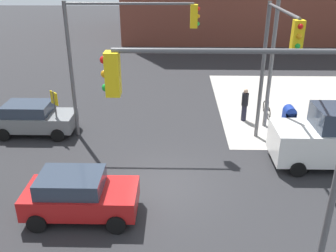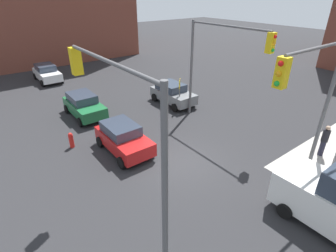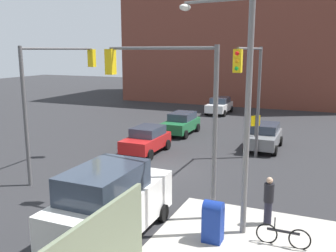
# 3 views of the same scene
# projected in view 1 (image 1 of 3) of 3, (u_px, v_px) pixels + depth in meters

# --- Properties ---
(ground_plane) EXTENTS (120.00, 120.00, 0.00)m
(ground_plane) POSITION_uv_depth(u_px,v_px,m) (164.00, 184.00, 14.84)
(ground_plane) COLOR #28282B
(sidewalk_corner) EXTENTS (12.00, 12.00, 0.01)m
(sidewalk_corner) POSITION_uv_depth(u_px,v_px,m) (315.00, 105.00, 22.85)
(sidewalk_corner) COLOR #ADA89E
(sidewalk_corner) RESTS_ON ground
(traffic_signal_nw_corner) EXTENTS (6.08, 0.36, 6.50)m
(traffic_signal_nw_corner) POSITION_uv_depth(u_px,v_px,m) (119.00, 43.00, 17.06)
(traffic_signal_nw_corner) COLOR #59595B
(traffic_signal_nw_corner) RESTS_ON ground
(traffic_signal_se_corner) EXTENTS (5.82, 0.36, 6.50)m
(traffic_signal_se_corner) POSITION_uv_depth(u_px,v_px,m) (253.00, 124.00, 8.78)
(traffic_signal_se_corner) COLOR #59595B
(traffic_signal_se_corner) RESTS_ON ground
(traffic_signal_ne_corner) EXTENTS (0.36, 4.71, 6.50)m
(traffic_signal_ne_corner) POSITION_uv_depth(u_px,v_px,m) (275.00, 55.00, 15.35)
(traffic_signal_ne_corner) COLOR #59595B
(traffic_signal_ne_corner) RESTS_ON ground
(street_lamp_corner) EXTENTS (0.73, 2.65, 8.00)m
(street_lamp_corner) POSITION_uv_depth(u_px,v_px,m) (275.00, 39.00, 17.75)
(street_lamp_corner) COLOR slate
(street_lamp_corner) RESTS_ON ground
(warning_sign_two_way) EXTENTS (0.48, 0.48, 2.40)m
(warning_sign_two_way) POSITION_uv_depth(u_px,v_px,m) (55.00, 106.00, 18.13)
(warning_sign_two_way) COLOR #4C4C4C
(warning_sign_two_way) RESTS_ON ground
(mailbox_blue) EXTENTS (0.56, 0.64, 1.43)m
(mailbox_blue) POSITION_uv_depth(u_px,v_px,m) (289.00, 119.00, 18.95)
(mailbox_blue) COLOR navy
(mailbox_blue) RESTS_ON ground
(hatchback_gray) EXTENTS (3.93, 2.02, 1.62)m
(hatchback_gray) POSITION_uv_depth(u_px,v_px,m) (34.00, 118.00, 18.83)
(hatchback_gray) COLOR slate
(hatchback_gray) RESTS_ON ground
(coupe_red) EXTENTS (3.82, 2.02, 1.62)m
(coupe_red) POSITION_uv_depth(u_px,v_px,m) (79.00, 195.00, 12.76)
(coupe_red) COLOR #B21919
(coupe_red) RESTS_ON ground
(pedestrian_crossing) EXTENTS (0.36, 0.36, 1.82)m
(pedestrian_crossing) POSITION_uv_depth(u_px,v_px,m) (245.00, 104.00, 20.28)
(pedestrian_crossing) COLOR black
(pedestrian_crossing) RESTS_ON ground
(bicycle_leaning_on_fence) EXTENTS (0.05, 1.75, 0.97)m
(bicycle_leaning_on_fence) POSITION_uv_depth(u_px,v_px,m) (267.00, 110.00, 21.14)
(bicycle_leaning_on_fence) COLOR black
(bicycle_leaning_on_fence) RESTS_ON ground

